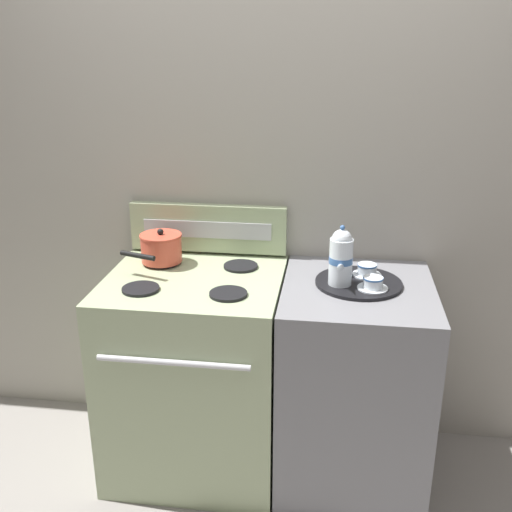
{
  "coord_description": "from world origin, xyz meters",
  "views": [
    {
      "loc": [
        0.27,
        -2.28,
        1.87
      ],
      "look_at": [
        -0.06,
        0.09,
        0.99
      ],
      "focal_mm": 42.0,
      "sensor_mm": 36.0,
      "label": 1
    }
  ],
  "objects": [
    {
      "name": "teacup_left",
      "position": [
        0.41,
        0.1,
        0.95
      ],
      "size": [
        0.12,
        0.12,
        0.05
      ],
      "color": "silver",
      "rests_on": "serving_tray"
    },
    {
      "name": "control_panel",
      "position": [
        -0.31,
        0.32,
        1.04
      ],
      "size": [
        0.73,
        0.05,
        0.22
      ],
      "color": "#9EAD84",
      "rests_on": "stove"
    },
    {
      "name": "creamer_jug",
      "position": [
        0.31,
        0.09,
        0.97
      ],
      "size": [
        0.06,
        0.06,
        0.08
      ],
      "color": "silver",
      "rests_on": "serving_tray"
    },
    {
      "name": "teacup_right",
      "position": [
        0.43,
        -0.04,
        0.95
      ],
      "size": [
        0.12,
        0.12,
        0.05
      ],
      "color": "silver",
      "rests_on": "serving_tray"
    },
    {
      "name": "wall_back",
      "position": [
        0.0,
        0.36,
        1.1
      ],
      "size": [
        6.0,
        0.05,
        2.2
      ],
      "color": "#9E998E",
      "rests_on": "ground"
    },
    {
      "name": "saucepan",
      "position": [
        -0.49,
        0.15,
        0.99
      ],
      "size": [
        0.23,
        0.29,
        0.15
      ],
      "color": "#D14C38",
      "rests_on": "stove"
    },
    {
      "name": "side_counter",
      "position": [
        0.38,
        0.0,
        0.46
      ],
      "size": [
        0.62,
        0.68,
        0.91
      ],
      "color": "slate",
      "rests_on": "ground"
    },
    {
      "name": "teapot",
      "position": [
        0.3,
        -0.01,
        1.04
      ],
      "size": [
        0.1,
        0.15,
        0.25
      ],
      "color": "silver",
      "rests_on": "serving_tray"
    },
    {
      "name": "stove",
      "position": [
        -0.31,
        -0.0,
        0.46
      ],
      "size": [
        0.75,
        0.71,
        0.92
      ],
      "color": "#9EAD84",
      "rests_on": "ground"
    },
    {
      "name": "ground_plane",
      "position": [
        0.0,
        0.0,
        0.0
      ],
      "size": [
        6.0,
        6.0,
        0.0
      ],
      "primitive_type": "plane",
      "color": "gray"
    },
    {
      "name": "serving_tray",
      "position": [
        0.38,
        0.03,
        0.92
      ],
      "size": [
        0.36,
        0.36,
        0.01
      ],
      "color": "black",
      "rests_on": "side_counter"
    }
  ]
}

